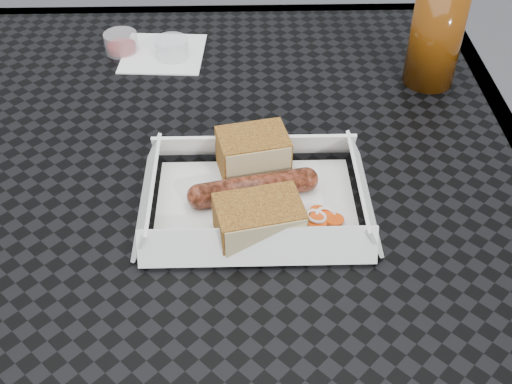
% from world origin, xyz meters
% --- Properties ---
extents(patio_table, '(0.80, 0.80, 0.74)m').
position_xyz_m(patio_table, '(0.00, 0.00, 0.67)').
color(patio_table, black).
rests_on(patio_table, ground).
extents(food_tray, '(0.22, 0.15, 0.00)m').
position_xyz_m(food_tray, '(0.06, -0.10, 0.75)').
color(food_tray, white).
rests_on(food_tray, patio_table).
extents(bratwurst, '(0.15, 0.05, 0.03)m').
position_xyz_m(bratwurst, '(0.05, -0.09, 0.76)').
color(bratwurst, maroon).
rests_on(bratwurst, food_tray).
extents(bread_near, '(0.09, 0.07, 0.05)m').
position_xyz_m(bread_near, '(0.05, -0.04, 0.77)').
color(bread_near, olive).
rests_on(bread_near, food_tray).
extents(bread_far, '(0.10, 0.08, 0.04)m').
position_xyz_m(bread_far, '(0.06, -0.15, 0.77)').
color(bread_far, olive).
rests_on(bread_far, food_tray).
extents(veg_garnish, '(0.03, 0.03, 0.00)m').
position_xyz_m(veg_garnish, '(0.12, -0.13, 0.75)').
color(veg_garnish, '#E7440A').
rests_on(veg_garnish, food_tray).
extents(napkin, '(0.13, 0.13, 0.00)m').
position_xyz_m(napkin, '(-0.08, 0.24, 0.75)').
color(napkin, white).
rests_on(napkin, patio_table).
extents(condiment_cup_sauce, '(0.05, 0.05, 0.03)m').
position_xyz_m(condiment_cup_sauce, '(-0.14, 0.25, 0.76)').
color(condiment_cup_sauce, maroon).
rests_on(condiment_cup_sauce, patio_table).
extents(condiment_cup_empty, '(0.05, 0.05, 0.03)m').
position_xyz_m(condiment_cup_empty, '(-0.06, 0.23, 0.76)').
color(condiment_cup_empty, silver).
rests_on(condiment_cup_empty, patio_table).
extents(drink_glass, '(0.07, 0.07, 0.14)m').
position_xyz_m(drink_glass, '(0.30, 0.15, 0.81)').
color(drink_glass, '#562907').
rests_on(drink_glass, patio_table).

